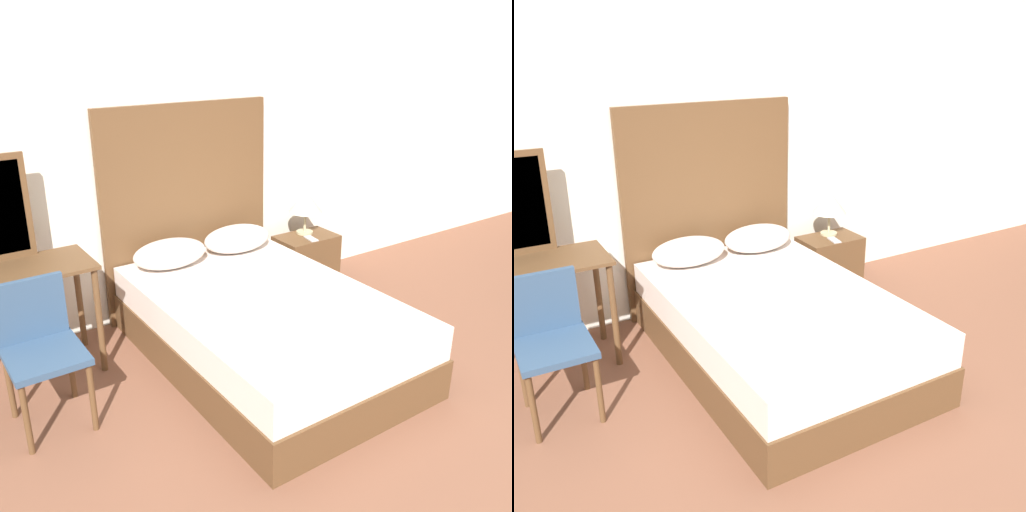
% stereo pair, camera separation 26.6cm
% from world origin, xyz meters
% --- Properties ---
extents(ground_plane, '(16.00, 16.00, 0.00)m').
position_xyz_m(ground_plane, '(0.00, 0.00, 0.00)').
color(ground_plane, brown).
extents(wall_back, '(10.00, 0.06, 2.70)m').
position_xyz_m(wall_back, '(0.00, 2.34, 1.35)').
color(wall_back, silver).
rests_on(wall_back, ground_plane).
extents(bed, '(1.41, 2.14, 0.52)m').
position_xyz_m(bed, '(-0.08, 1.17, 0.26)').
color(bed, brown).
rests_on(bed, ground_plane).
extents(headboard, '(1.48, 0.05, 1.71)m').
position_xyz_m(headboard, '(-0.08, 2.26, 0.86)').
color(headboard, brown).
rests_on(headboard, ground_plane).
extents(pillow_left, '(0.59, 0.38, 0.21)m').
position_xyz_m(pillow_left, '(-0.39, 2.00, 0.62)').
color(pillow_left, silver).
rests_on(pillow_left, bed).
extents(pillow_right, '(0.59, 0.38, 0.21)m').
position_xyz_m(pillow_right, '(0.23, 2.00, 0.62)').
color(pillow_right, silver).
rests_on(pillow_right, bed).
extents(phone_on_bed, '(0.12, 0.16, 0.01)m').
position_xyz_m(phone_on_bed, '(-0.37, 1.43, 0.52)').
color(phone_on_bed, '#B7B7BC').
rests_on(phone_on_bed, bed).
extents(nightstand, '(0.54, 0.35, 0.50)m').
position_xyz_m(nightstand, '(0.95, 1.98, 0.25)').
color(nightstand, brown).
rests_on(nightstand, ground_plane).
extents(table_lamp, '(0.30, 0.30, 0.40)m').
position_xyz_m(table_lamp, '(0.99, 2.05, 0.80)').
color(table_lamp, tan).
rests_on(table_lamp, nightstand).
extents(phone_on_nightstand, '(0.09, 0.16, 0.01)m').
position_xyz_m(phone_on_nightstand, '(0.93, 1.89, 0.51)').
color(phone_on_nightstand, '#B7B7BC').
rests_on(phone_on_nightstand, nightstand).
extents(vanity_desk, '(1.09, 0.50, 0.79)m').
position_xyz_m(vanity_desk, '(-1.59, 1.89, 0.66)').
color(vanity_desk, brown).
rests_on(vanity_desk, ground_plane).
extents(chair, '(0.43, 0.46, 0.87)m').
position_xyz_m(chair, '(-1.55, 1.37, 0.52)').
color(chair, '#334C6B').
rests_on(chair, ground_plane).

